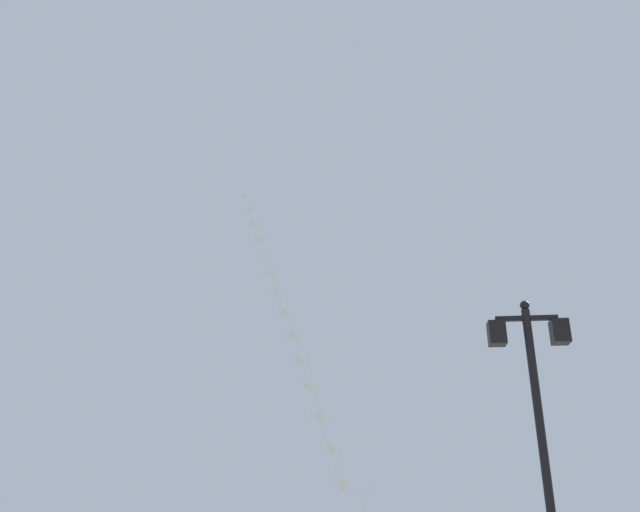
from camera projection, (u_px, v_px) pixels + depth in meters
The scene contains 2 objects.
twin_lantern_lamp_post at pixel (536, 397), 10.36m from camera, with size 1.31×0.28×5.21m.
kite_train at pixel (284, 314), 29.40m from camera, with size 7.46×10.98×19.68m.
Camera 1 is at (-0.85, -1.41, 1.70)m, focal length 36.22 mm.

